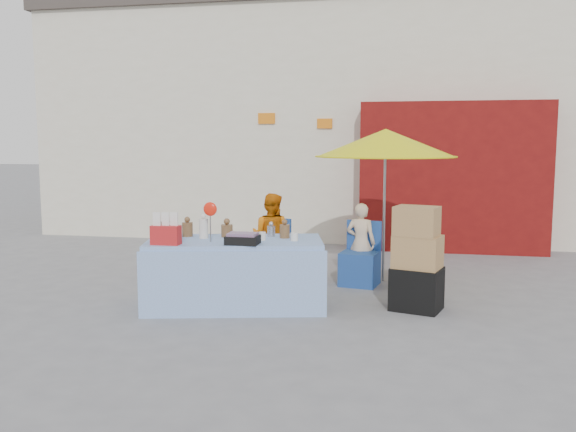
% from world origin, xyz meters
% --- Properties ---
extents(ground, '(80.00, 80.00, 0.00)m').
position_xyz_m(ground, '(0.00, 0.00, 0.00)').
color(ground, slate).
rests_on(ground, ground).
extents(backdrop, '(14.00, 8.00, 7.80)m').
position_xyz_m(backdrop, '(0.52, 7.52, 3.10)').
color(backdrop, silver).
rests_on(backdrop, ground).
extents(market_table, '(2.22, 1.40, 1.25)m').
position_xyz_m(market_table, '(-0.52, -0.06, 0.41)').
color(market_table, '#98BFF4').
rests_on(market_table, ground).
extents(chair_left, '(0.55, 0.55, 0.85)m').
position_xyz_m(chair_left, '(-0.42, 1.31, 0.26)').
color(chair_left, '#214797').
rests_on(chair_left, ground).
extents(chair_right, '(0.55, 0.55, 0.85)m').
position_xyz_m(chair_right, '(0.83, 1.31, 0.26)').
color(chair_right, '#214797').
rests_on(chair_right, ground).
extents(vendor_orange, '(0.66, 0.55, 1.21)m').
position_xyz_m(vendor_orange, '(-0.43, 1.45, 0.60)').
color(vendor_orange, orange).
rests_on(vendor_orange, ground).
extents(vendor_beige, '(0.44, 0.33, 1.10)m').
position_xyz_m(vendor_beige, '(0.82, 1.45, 0.55)').
color(vendor_beige, beige).
rests_on(vendor_beige, ground).
extents(umbrella, '(1.90, 1.90, 2.09)m').
position_xyz_m(umbrella, '(1.12, 1.60, 1.89)').
color(umbrella, gray).
rests_on(umbrella, ground).
extents(box_stack, '(0.64, 0.58, 1.20)m').
position_xyz_m(box_stack, '(1.56, 0.20, 0.55)').
color(box_stack, black).
rests_on(box_stack, ground).
extents(tarp_bundle, '(0.76, 0.69, 0.28)m').
position_xyz_m(tarp_bundle, '(-1.13, -0.23, 0.14)').
color(tarp_bundle, yellow).
rests_on(tarp_bundle, ground).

